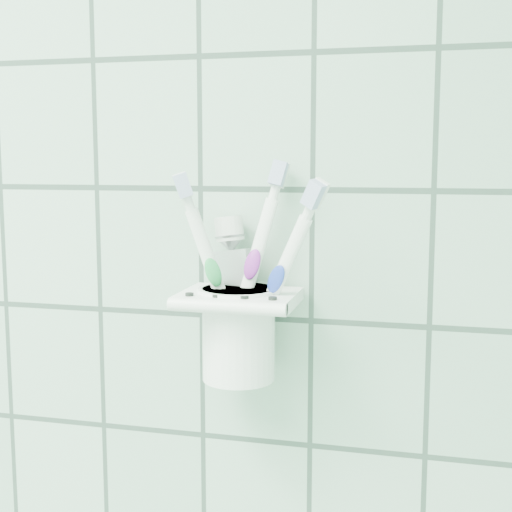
{
  "coord_description": "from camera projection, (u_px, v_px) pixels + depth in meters",
  "views": [
    {
      "loc": [
        0.84,
        0.48,
        1.42
      ],
      "look_at": [
        0.68,
        1.1,
        1.33
      ],
      "focal_mm": 50.0,
      "sensor_mm": 36.0,
      "label": 1
    }
  ],
  "objects": [
    {
      "name": "holder_bracket",
      "position": [
        239.0,
        300.0,
        0.71
      ],
      "size": [
        0.11,
        0.1,
        0.04
      ],
      "color": "white",
      "rests_on": "wall_back"
    },
    {
      "name": "cup",
      "position": [
        239.0,
        330.0,
        0.71
      ],
      "size": [
        0.08,
        0.08,
        0.09
      ],
      "color": "white",
      "rests_on": "holder_bracket"
    },
    {
      "name": "toothbrush_pink",
      "position": [
        246.0,
        268.0,
        0.71
      ],
      "size": [
        0.07,
        0.03,
        0.21
      ],
      "rotation": [
        -0.02,
        -0.32,
        0.4
      ],
      "color": "white",
      "rests_on": "cup"
    },
    {
      "name": "toothbrush_blue",
      "position": [
        222.0,
        264.0,
        0.7
      ],
      "size": [
        0.06,
        0.05,
        0.22
      ],
      "rotation": [
        -0.2,
        0.23,
        -0.07
      ],
      "color": "white",
      "rests_on": "cup"
    },
    {
      "name": "toothbrush_orange",
      "position": [
        240.0,
        261.0,
        0.72
      ],
      "size": [
        0.09,
        0.06,
        0.21
      ],
      "rotation": [
        0.07,
        0.49,
        -0.35
      ],
      "color": "white",
      "rests_on": "cup"
    },
    {
      "name": "toothpaste_tube",
      "position": [
        244.0,
        282.0,
        0.72
      ],
      "size": [
        0.06,
        0.04,
        0.16
      ],
      "rotation": [
        -0.05,
        -0.14,
        -0.24
      ],
      "color": "silver",
      "rests_on": "cup"
    }
  ]
}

